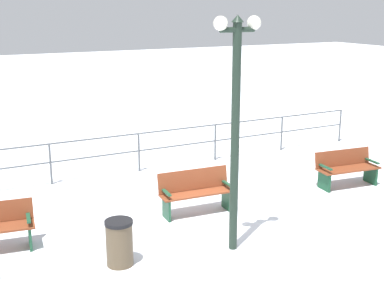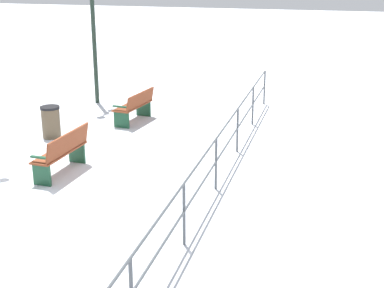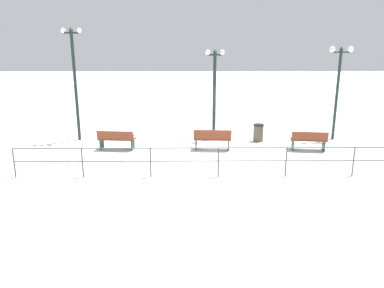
% 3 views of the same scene
% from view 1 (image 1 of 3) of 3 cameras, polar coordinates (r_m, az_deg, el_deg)
% --- Properties ---
extents(ground_plane, '(80.00, 80.00, 0.00)m').
position_cam_1_polar(ground_plane, '(11.12, 0.63, -7.67)').
color(ground_plane, white).
rests_on(ground_plane, ground).
extents(bench_second, '(0.59, 1.61, 0.92)m').
position_cam_1_polar(bench_second, '(11.02, 0.41, -5.14)').
color(bench_second, brown).
rests_on(bench_second, ground).
extents(bench_third, '(0.73, 1.61, 0.86)m').
position_cam_1_polar(bench_third, '(13.23, 16.50, -2.50)').
color(bench_third, brown).
rests_on(bench_third, ground).
extents(lamppost_middle, '(0.24, 0.87, 4.12)m').
position_cam_1_polar(lamppost_middle, '(8.88, 4.79, 3.88)').
color(lamppost_middle, '#1E2D23').
rests_on(lamppost_middle, ground).
extents(waterfront_railing, '(0.05, 13.89, 1.05)m').
position_cam_1_polar(waterfront_railing, '(13.77, -5.82, -0.14)').
color(waterfront_railing, '#4C5156').
rests_on(waterfront_railing, ground).
extents(trash_bin, '(0.48, 0.48, 0.80)m').
position_cam_1_polar(trash_bin, '(9.03, -7.92, -10.60)').
color(trash_bin, brown).
rests_on(trash_bin, ground).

